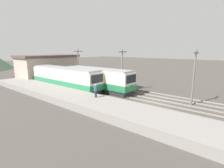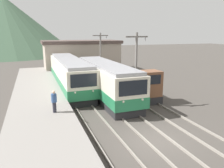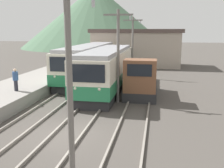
{
  "view_description": "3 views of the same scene",
  "coord_description": "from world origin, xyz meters",
  "px_view_note": "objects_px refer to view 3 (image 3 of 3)",
  "views": [
    {
      "loc": [
        -19.28,
        -9.34,
        6.38
      ],
      "look_at": [
        -1.39,
        5.53,
        1.75
      ],
      "focal_mm": 28.0,
      "sensor_mm": 36.0,
      "label": 1
    },
    {
      "loc": [
        -6.5,
        -10.33,
        6.3
      ],
      "look_at": [
        -0.12,
        7.07,
        1.99
      ],
      "focal_mm": 35.0,
      "sensor_mm": 36.0,
      "label": 2
    },
    {
      "loc": [
        4.41,
        -11.65,
        5.03
      ],
      "look_at": [
        1.32,
        5.89,
        1.35
      ],
      "focal_mm": 42.0,
      "sensor_mm": 36.0,
      "label": 3
    }
  ],
  "objects_px": {
    "catenary_mast_far": "(133,45)",
    "shunting_locomotive": "(141,81)",
    "person_on_platform": "(16,79)",
    "commuter_train_center": "(107,71)",
    "commuter_train_left": "(89,63)",
    "catenary_mast_near": "(70,80)",
    "catenary_mast_mid": "(118,53)"
  },
  "relations": [
    {
      "from": "commuter_train_left",
      "to": "commuter_train_center",
      "type": "xyz_separation_m",
      "value": [
        2.8,
        -4.65,
        -0.01
      ]
    },
    {
      "from": "commuter_train_center",
      "to": "catenary_mast_far",
      "type": "xyz_separation_m",
      "value": [
        1.51,
        6.34,
        1.88
      ]
    },
    {
      "from": "catenary_mast_far",
      "to": "catenary_mast_near",
      "type": "bearing_deg",
      "value": -90.0
    },
    {
      "from": "catenary_mast_mid",
      "to": "person_on_platform",
      "type": "height_order",
      "value": "catenary_mast_mid"
    },
    {
      "from": "shunting_locomotive",
      "to": "commuter_train_center",
      "type": "bearing_deg",
      "value": 149.86
    },
    {
      "from": "commuter_train_left",
      "to": "shunting_locomotive",
      "type": "height_order",
      "value": "commuter_train_left"
    },
    {
      "from": "catenary_mast_near",
      "to": "catenary_mast_far",
      "type": "bearing_deg",
      "value": 90.0
    },
    {
      "from": "commuter_train_left",
      "to": "shunting_locomotive",
      "type": "distance_m",
      "value": 8.64
    },
    {
      "from": "commuter_train_left",
      "to": "person_on_platform",
      "type": "height_order",
      "value": "commuter_train_left"
    },
    {
      "from": "person_on_platform",
      "to": "catenary_mast_mid",
      "type": "bearing_deg",
      "value": 11.13
    },
    {
      "from": "commuter_train_left",
      "to": "catenary_mast_near",
      "type": "height_order",
      "value": "catenary_mast_near"
    },
    {
      "from": "commuter_train_center",
      "to": "shunting_locomotive",
      "type": "relative_size",
      "value": 2.54
    },
    {
      "from": "catenary_mast_near",
      "to": "catenary_mast_mid",
      "type": "distance_m",
      "value": 10.11
    },
    {
      "from": "commuter_train_left",
      "to": "catenary_mast_mid",
      "type": "bearing_deg",
      "value": -62.88
    },
    {
      "from": "catenary_mast_far",
      "to": "shunting_locomotive",
      "type": "bearing_deg",
      "value": -79.55
    },
    {
      "from": "person_on_platform",
      "to": "shunting_locomotive",
      "type": "bearing_deg",
      "value": 21.82
    },
    {
      "from": "commuter_train_left",
      "to": "commuter_train_center",
      "type": "distance_m",
      "value": 5.43
    },
    {
      "from": "person_on_platform",
      "to": "commuter_train_left",
      "type": "bearing_deg",
      "value": 74.66
    },
    {
      "from": "shunting_locomotive",
      "to": "catenary_mast_near",
      "type": "relative_size",
      "value": 0.8
    },
    {
      "from": "shunting_locomotive",
      "to": "person_on_platform",
      "type": "relative_size",
      "value": 3.23
    },
    {
      "from": "catenary_mast_far",
      "to": "commuter_train_center",
      "type": "bearing_deg",
      "value": -103.38
    },
    {
      "from": "catenary_mast_mid",
      "to": "catenary_mast_far",
      "type": "bearing_deg",
      "value": 90.0
    },
    {
      "from": "commuter_train_center",
      "to": "catenary_mast_mid",
      "type": "xyz_separation_m",
      "value": [
        1.51,
        -3.76,
        1.88
      ]
    },
    {
      "from": "catenary_mast_far",
      "to": "person_on_platform",
      "type": "distance_m",
      "value": 13.56
    },
    {
      "from": "commuter_train_center",
      "to": "catenary_mast_far",
      "type": "height_order",
      "value": "catenary_mast_far"
    },
    {
      "from": "catenary_mast_mid",
      "to": "commuter_train_left",
      "type": "bearing_deg",
      "value": 117.12
    },
    {
      "from": "commuter_train_center",
      "to": "person_on_platform",
      "type": "bearing_deg",
      "value": -136.87
    },
    {
      "from": "catenary_mast_near",
      "to": "person_on_platform",
      "type": "xyz_separation_m",
      "value": [
        -6.99,
        8.73,
        -1.8
      ]
    },
    {
      "from": "commuter_train_left",
      "to": "catenary_mast_far",
      "type": "bearing_deg",
      "value": 21.47
    },
    {
      "from": "commuter_train_left",
      "to": "catenary_mast_far",
      "type": "relative_size",
      "value": 2.35
    },
    {
      "from": "commuter_train_left",
      "to": "catenary_mast_mid",
      "type": "relative_size",
      "value": 2.35
    },
    {
      "from": "commuter_train_center",
      "to": "person_on_platform",
      "type": "height_order",
      "value": "commuter_train_center"
    }
  ]
}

